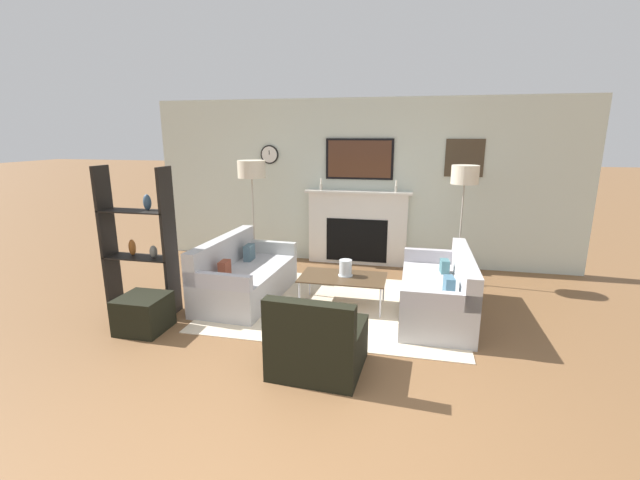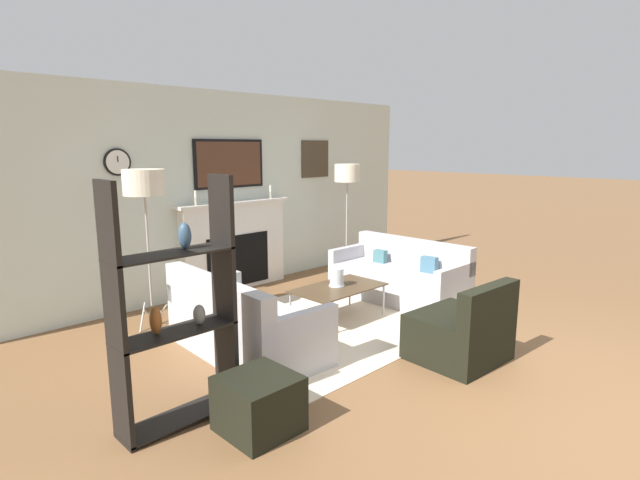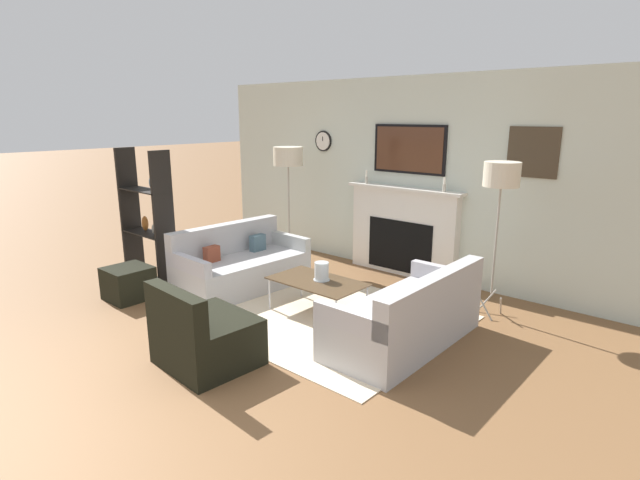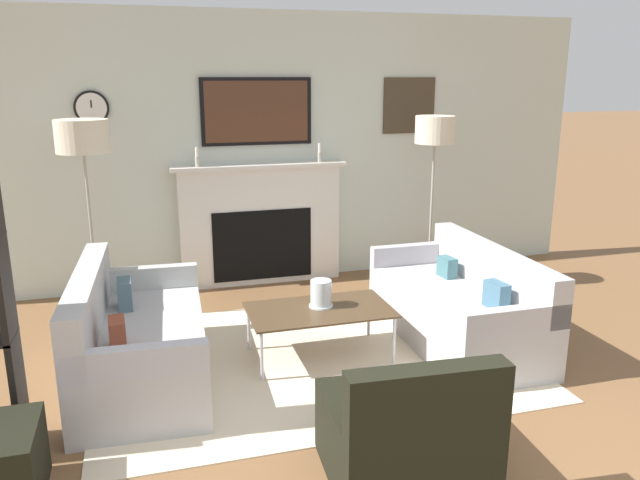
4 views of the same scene
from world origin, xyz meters
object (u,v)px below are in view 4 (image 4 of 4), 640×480
object	(u,v)px
coffee_table	(320,312)
couch_left	(135,343)
armchair	(406,435)
floor_lamp_right	(435,133)
hurricane_candle	(321,295)
floor_lamp_left	(82,139)
couch_right	(460,308)

from	to	relation	value
coffee_table	couch_left	bearing A→B (deg)	179.96
armchair	floor_lamp_right	world-z (taller)	floor_lamp_right
hurricane_candle	floor_lamp_right	distance (m)	2.18
couch_left	hurricane_candle	bearing A→B (deg)	1.99
armchair	coffee_table	xyz separation A→B (m)	(-0.03, 1.56, 0.10)
coffee_table	floor_lamp_right	bearing A→B (deg)	39.55
couch_left	floor_lamp_right	distance (m)	3.35
floor_lamp_left	hurricane_candle	bearing A→B (deg)	-35.30
armchair	floor_lamp_left	xyz separation A→B (m)	(-1.68, 2.79, 1.32)
couch_left	coffee_table	world-z (taller)	couch_left
couch_right	floor_lamp_right	size ratio (longest dim) A/B	1.02
hurricane_candle	couch_right	bearing A→B (deg)	-2.52
couch_right	couch_left	bearing A→B (deg)	179.92
coffee_table	floor_lamp_left	bearing A→B (deg)	143.22
armchair	coffee_table	bearing A→B (deg)	90.93
hurricane_candle	floor_lamp_left	distance (m)	2.33
floor_lamp_left	floor_lamp_right	size ratio (longest dim) A/B	1.02
couch_left	floor_lamp_right	world-z (taller)	floor_lamp_right
couch_left	floor_lamp_left	bearing A→B (deg)	104.42
couch_right	coffee_table	distance (m)	1.18
coffee_table	floor_lamp_right	distance (m)	2.28
floor_lamp_left	couch_left	bearing A→B (deg)	-75.58
armchair	floor_lamp_right	distance (m)	3.41
armchair	coffee_table	size ratio (longest dim) A/B	0.79
coffee_table	hurricane_candle	size ratio (longest dim) A/B	5.19
floor_lamp_right	armchair	bearing A→B (deg)	-117.80
floor_lamp_left	couch_right	bearing A→B (deg)	-23.65
armchair	hurricane_candle	size ratio (longest dim) A/B	4.09
armchair	floor_lamp_right	size ratio (longest dim) A/B	0.49
couch_right	armchair	distance (m)	1.93
hurricane_candle	floor_lamp_left	size ratio (longest dim) A/B	0.12
armchair	couch_left	bearing A→B (deg)	131.19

